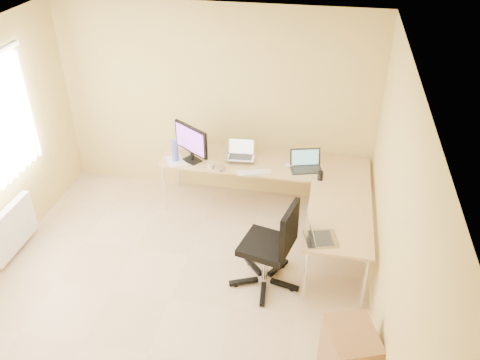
% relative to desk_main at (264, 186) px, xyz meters
% --- Properties ---
extents(floor, '(4.50, 4.50, 0.00)m').
position_rel_desk_main_xyz_m(floor, '(-0.72, -1.85, -0.36)').
color(floor, tan).
rests_on(floor, ground).
extents(ceiling, '(4.50, 4.50, 0.00)m').
position_rel_desk_main_xyz_m(ceiling, '(-0.72, -1.85, 2.24)').
color(ceiling, white).
rests_on(ceiling, ground).
extents(wall_back, '(4.50, 0.00, 4.50)m').
position_rel_desk_main_xyz_m(wall_back, '(-0.72, 0.40, 0.93)').
color(wall_back, tan).
rests_on(wall_back, ground).
extents(wall_right, '(0.00, 4.50, 4.50)m').
position_rel_desk_main_xyz_m(wall_right, '(1.38, -1.85, 0.93)').
color(wall_right, tan).
rests_on(wall_right, ground).
extents(desk_main, '(2.65, 0.70, 0.73)m').
position_rel_desk_main_xyz_m(desk_main, '(0.00, 0.00, 0.00)').
color(desk_main, tan).
rests_on(desk_main, ground).
extents(desk_return, '(0.70, 1.30, 0.73)m').
position_rel_desk_main_xyz_m(desk_return, '(0.98, -1.00, 0.00)').
color(desk_return, tan).
rests_on(desk_return, ground).
extents(monitor, '(0.58, 0.48, 0.50)m').
position_rel_desk_main_xyz_m(monitor, '(-0.92, -0.15, 0.61)').
color(monitor, black).
rests_on(monitor, desk_main).
extents(book_stack, '(0.28, 0.34, 0.05)m').
position_rel_desk_main_xyz_m(book_stack, '(-0.39, 0.09, 0.39)').
color(book_stack, teal).
rests_on(book_stack, desk_main).
extents(laptop_center, '(0.37, 0.29, 0.23)m').
position_rel_desk_main_xyz_m(laptop_center, '(-0.30, -0.04, 0.53)').
color(laptop_center, '#B4B4C2').
rests_on(laptop_center, desk_main).
extents(laptop_black, '(0.45, 0.38, 0.24)m').
position_rel_desk_main_xyz_m(laptop_black, '(0.54, -0.09, 0.49)').
color(laptop_black, black).
rests_on(laptop_black, desk_main).
extents(keyboard, '(0.43, 0.22, 0.02)m').
position_rel_desk_main_xyz_m(keyboard, '(-0.08, -0.30, 0.37)').
color(keyboard, silver).
rests_on(keyboard, desk_main).
extents(mouse, '(0.12, 0.09, 0.04)m').
position_rel_desk_main_xyz_m(mouse, '(0.32, -0.06, 0.38)').
color(mouse, white).
rests_on(mouse, desk_main).
extents(mug, '(0.11, 0.11, 0.09)m').
position_rel_desk_main_xyz_m(mug, '(-0.63, -0.30, 0.41)').
color(mug, beige).
rests_on(mug, desk_main).
extents(cd_stack, '(0.16, 0.16, 0.03)m').
position_rel_desk_main_xyz_m(cd_stack, '(-0.52, -0.30, 0.38)').
color(cd_stack, '#ADABBE').
rests_on(cd_stack, desk_main).
extents(water_bottle, '(0.09, 0.09, 0.30)m').
position_rel_desk_main_xyz_m(water_bottle, '(-1.13, -0.19, 0.51)').
color(water_bottle, '#4960AC').
rests_on(water_bottle, desk_main).
extents(papers, '(0.33, 0.36, 0.01)m').
position_rel_desk_main_xyz_m(papers, '(-1.13, -0.19, 0.37)').
color(papers, white).
rests_on(papers, desk_main).
extents(white_box, '(0.21, 0.16, 0.08)m').
position_rel_desk_main_xyz_m(white_box, '(-1.07, 0.20, 0.40)').
color(white_box, white).
rests_on(white_box, desk_main).
extents(desk_fan, '(0.25, 0.25, 0.27)m').
position_rel_desk_main_xyz_m(desk_fan, '(-1.01, 0.14, 0.50)').
color(desk_fan, white).
rests_on(desk_fan, desk_main).
extents(black_cup, '(0.09, 0.09, 0.11)m').
position_rel_desk_main_xyz_m(black_cup, '(0.72, -0.30, 0.42)').
color(black_cup, black).
rests_on(black_cup, desk_main).
extents(laptop_return, '(0.44, 0.38, 0.25)m').
position_rel_desk_main_xyz_m(laptop_return, '(0.79, -1.44, 0.49)').
color(laptop_return, '#A9A9A9').
rests_on(laptop_return, desk_return).
extents(office_chair, '(0.78, 0.78, 1.08)m').
position_rel_desk_main_xyz_m(office_chair, '(0.23, -1.39, 0.14)').
color(office_chair, black).
rests_on(office_chair, ground).
extents(cabinet, '(0.52, 0.58, 0.66)m').
position_rel_desk_main_xyz_m(cabinet, '(1.13, -2.55, -0.01)').
color(cabinet, '#955C41').
rests_on(cabinet, ground).
extents(radiator, '(0.09, 0.80, 0.55)m').
position_rel_desk_main_xyz_m(radiator, '(-2.75, -1.45, -0.02)').
color(radiator, white).
rests_on(radiator, ground).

